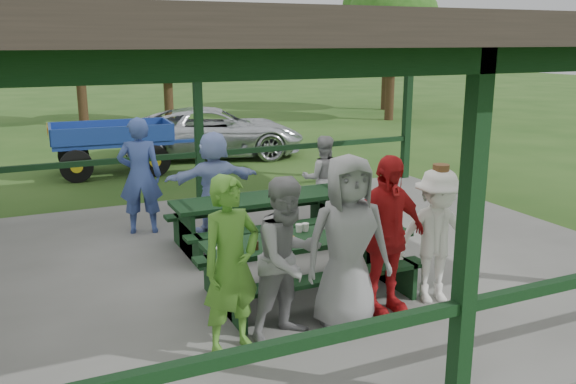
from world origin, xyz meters
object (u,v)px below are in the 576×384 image
contestant_red (386,236)px  pickup_truck (214,132)px  farm_trailer (112,147)px  contestant_green (231,265)px  spectator_grey (323,179)px  picnic_table_far (263,214)px  spectator_blue (140,176)px  contestant_white_fedora (437,236)px  picnic_table_near (308,258)px  contestant_grey_left (288,259)px  contestant_grey_mid (348,243)px  spectator_lblue (214,182)px

contestant_red → pickup_truck: size_ratio=0.38×
contestant_red → farm_trailer: contestant_red is taller
contestant_green → spectator_grey: size_ratio=1.22×
contestant_green → farm_trailer: (0.36, 9.63, -0.35)m
farm_trailer → contestant_green: bearing=-89.0°
picnic_table_far → spectator_blue: size_ratio=1.45×
pickup_truck → farm_trailer: size_ratio=1.30×
contestant_white_fedora → pickup_truck: size_ratio=0.34×
picnic_table_near → pickup_truck: 9.93m
contestant_red → spectator_blue: size_ratio=0.98×
spectator_blue → spectator_grey: size_ratio=1.27×
picnic_table_far → contestant_white_fedora: (1.07, -2.78, 0.33)m
picnic_table_far → picnic_table_near: bearing=-96.4°
picnic_table_far → spectator_grey: size_ratio=1.84×
picnic_table_near → contestant_white_fedora: contestant_white_fedora is taller
spectator_grey → farm_trailer: spectator_grey is taller
contestant_grey_left → spectator_grey: (2.31, 3.63, -0.12)m
spectator_blue → spectator_grey: spectator_blue is taller
picnic_table_far → contestant_white_fedora: size_ratio=1.64×
contestant_grey_mid → farm_trailer: bearing=105.7°
contestant_grey_left → contestant_white_fedora: (1.96, 0.10, -0.05)m
spectator_lblue → pickup_truck: bearing=-104.9°
contestant_green → contestant_grey_mid: (1.30, -0.02, 0.05)m
contestant_red → spectator_blue: (-1.89, 4.17, 0.02)m
picnic_table_far → spectator_blue: bearing=138.6°
picnic_table_near → spectator_lblue: 2.96m
contestant_white_fedora → spectator_blue: size_ratio=0.89×
contestant_grey_mid → spectator_lblue: bearing=103.7°
farm_trailer → spectator_blue: bearing=-91.0°
contestant_white_fedora → spectator_blue: (-2.62, 4.15, 0.13)m
picnic_table_near → contestant_white_fedora: size_ratio=1.52×
picnic_table_far → spectator_grey: 1.63m
farm_trailer → pickup_truck: bearing=22.7°
contestant_grey_left → contestant_red: (1.23, 0.08, 0.05)m
picnic_table_near → contestant_grey_left: size_ratio=1.46×
contestant_red → contestant_white_fedora: contestant_red is taller
contestant_red → pickup_truck: 10.63m
picnic_table_near → spectator_blue: (-1.33, 3.37, 0.47)m
contestant_grey_left → contestant_red: size_ratio=0.94×
contestant_grey_left → spectator_blue: 4.30m
picnic_table_far → contestant_grey_left: contestant_grey_left is taller
contestant_green → picnic_table_near: bearing=19.3°
contestant_green → contestant_white_fedora: contestant_green is taller
contestant_green → spectator_lblue: (1.06, 3.85, -0.08)m
picnic_table_near → picnic_table_far: (0.22, 2.00, 0.01)m
farm_trailer → spectator_grey: bearing=-63.3°
contestant_grey_mid → farm_trailer: (-0.93, 9.65, -0.40)m
contestant_red → spectator_lblue: size_ratio=1.11×
picnic_table_near → contestant_red: (0.56, -0.80, 0.45)m
farm_trailer → contestant_white_fedora: bearing=-73.5°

